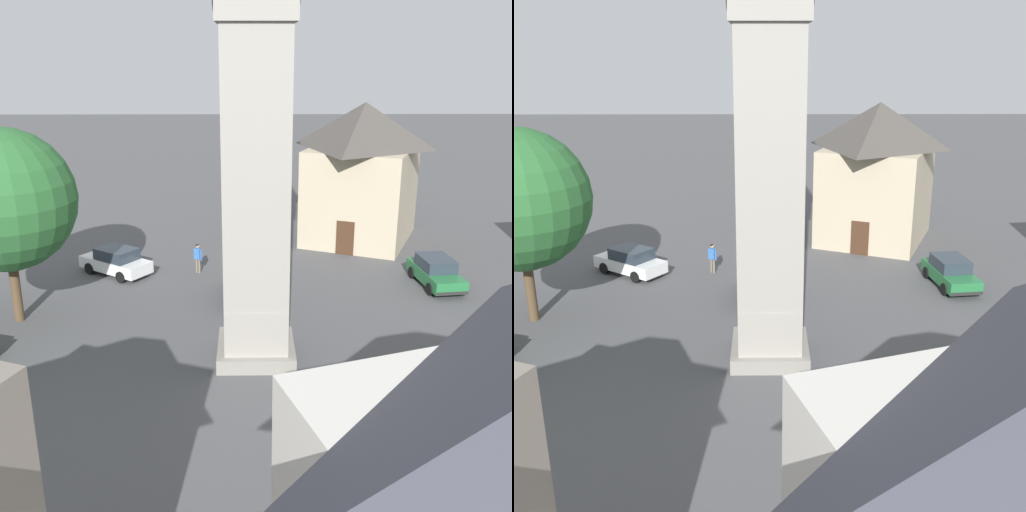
% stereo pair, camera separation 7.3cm
% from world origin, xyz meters
% --- Properties ---
extents(ground_plane, '(200.00, 200.00, 0.00)m').
position_xyz_m(ground_plane, '(0.00, 0.00, 0.00)').
color(ground_plane, '#4C4C4F').
extents(clock_tower, '(3.73, 3.73, 22.34)m').
position_xyz_m(clock_tower, '(0.00, 0.00, 13.09)').
color(clock_tower, gray).
rests_on(clock_tower, ground).
extents(car_blue_kerb, '(4.30, 2.17, 1.53)m').
position_xyz_m(car_blue_kerb, '(-7.77, 9.61, 0.76)').
color(car_blue_kerb, '#236B38').
rests_on(car_blue_kerb, ground).
extents(car_red_corner, '(4.19, 1.94, 1.53)m').
position_xyz_m(car_red_corner, '(-6.15, -0.53, 0.76)').
color(car_red_corner, black).
rests_on(car_red_corner, ground).
extents(car_black_far, '(3.74, 4.35, 1.53)m').
position_xyz_m(car_black_far, '(-9.70, -7.66, 0.76)').
color(car_black_far, white).
rests_on(car_black_far, ground).
extents(pedestrian, '(0.37, 0.49, 1.69)m').
position_xyz_m(pedestrian, '(-9.86, -3.12, 1.01)').
color(pedestrian, '#706656').
rests_on(pedestrian, ground).
extents(tree, '(6.27, 6.27, 8.82)m').
position_xyz_m(tree, '(-3.66, -10.89, 5.67)').
color(tree, brown).
rests_on(tree, ground).
extents(building_shop_left, '(9.65, 8.97, 8.82)m').
position_xyz_m(building_shop_left, '(-16.34, 7.03, 4.50)').
color(building_shop_left, tan).
rests_on(building_shop_left, ground).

